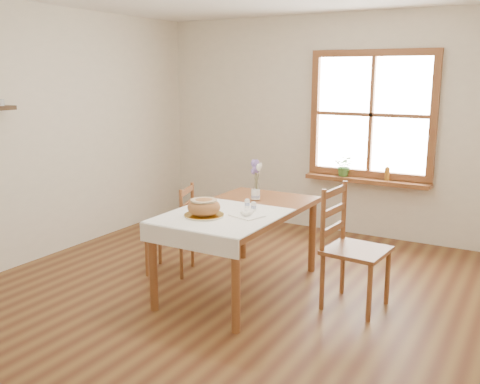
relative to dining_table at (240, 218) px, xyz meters
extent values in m
plane|color=brown|center=(0.00, -0.30, -0.66)|extent=(5.00, 5.00, 0.00)
cube|color=beige|center=(0.00, 2.20, 0.64)|extent=(4.50, 0.10, 2.60)
cube|color=beige|center=(-2.25, -0.30, 0.64)|extent=(0.10, 5.00, 2.60)
cube|color=brown|center=(0.50, 2.16, 1.48)|extent=(1.46, 0.08, 0.08)
cube|color=brown|center=(0.50, 2.16, 0.10)|extent=(1.46, 0.08, 0.08)
cube|color=brown|center=(-0.19, 2.16, 0.79)|extent=(0.08, 0.08, 1.30)
cube|color=brown|center=(1.19, 2.16, 0.79)|extent=(0.08, 0.08, 1.30)
cube|color=brown|center=(0.50, 2.16, 0.79)|extent=(0.04, 0.06, 1.30)
cube|color=brown|center=(0.50, 2.16, 0.79)|extent=(1.30, 0.06, 0.04)
cube|color=white|center=(0.50, 2.19, 0.79)|extent=(1.30, 0.01, 1.30)
cube|color=brown|center=(0.50, 2.10, 0.03)|extent=(1.46, 0.20, 0.05)
cylinder|color=#B2B7BC|center=(-2.16, -0.72, 0.99)|extent=(0.08, 0.08, 0.06)
cube|color=brown|center=(0.00, 0.00, 0.06)|extent=(0.90, 1.60, 0.05)
cylinder|color=brown|center=(-0.39, -0.74, -0.31)|extent=(0.07, 0.07, 0.70)
cylinder|color=brown|center=(0.39, -0.74, -0.31)|extent=(0.07, 0.07, 0.70)
cylinder|color=brown|center=(-0.39, 0.74, -0.31)|extent=(0.07, 0.07, 0.70)
cylinder|color=brown|center=(0.39, 0.74, -0.31)|extent=(0.07, 0.07, 0.70)
cube|color=white|center=(0.00, -0.30, 0.09)|extent=(0.91, 0.99, 0.01)
cylinder|color=white|center=(-0.11, -0.41, 0.10)|extent=(0.35, 0.35, 0.02)
ellipsoid|color=#B16E3F|center=(-0.11, -0.41, 0.19)|extent=(0.27, 0.27, 0.15)
cube|color=white|center=(0.20, -0.22, 0.10)|extent=(0.29, 0.27, 0.01)
cylinder|color=white|center=(0.06, 0.02, 0.14)|extent=(0.05, 0.05, 0.09)
cylinder|color=white|center=(0.16, -0.04, 0.14)|extent=(0.05, 0.05, 0.08)
cylinder|color=white|center=(-0.04, 0.36, 0.13)|extent=(0.09, 0.09, 0.09)
imported|color=#41752E|center=(0.23, 2.10, 0.15)|extent=(0.23, 0.25, 0.19)
cylinder|color=#A96C1F|center=(0.74, 2.10, 0.13)|extent=(0.06, 0.06, 0.16)
camera|label=1|loc=(2.28, -3.95, 1.25)|focal=40.00mm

